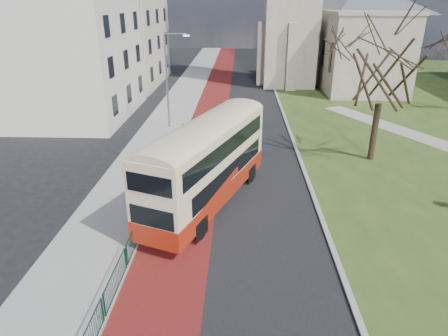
{
  "coord_description": "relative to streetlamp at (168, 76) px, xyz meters",
  "views": [
    {
      "loc": [
        1.74,
        -15.92,
        10.62
      ],
      "look_at": [
        0.92,
        4.36,
        2.0
      ],
      "focal_mm": 32.0,
      "sensor_mm": 36.0,
      "label": 1
    }
  ],
  "objects": [
    {
      "name": "road_carriageway",
      "position": [
        5.85,
        2.0,
        -4.59
      ],
      "size": [
        9.0,
        120.0,
        0.01
      ],
      "primitive_type": "cube",
      "color": "black",
      "rests_on": "ground"
    },
    {
      "name": "pedestrian_railing",
      "position": [
        1.4,
        -14.0,
        -4.04
      ],
      "size": [
        0.07,
        24.0,
        1.12
      ],
      "color": "#0C3826",
      "rests_on": "ground"
    },
    {
      "name": "street_block_far",
      "position": [
        -9.65,
        20.0,
        1.17
      ],
      "size": [
        10.3,
        16.3,
        11.5
      ],
      "color": "beige",
      "rests_on": "ground"
    },
    {
      "name": "street_block_near",
      "position": [
        -9.65,
        4.0,
        1.92
      ],
      "size": [
        10.3,
        14.3,
        13.0
      ],
      "color": "silver",
      "rests_on": "ground"
    },
    {
      "name": "kerb_east",
      "position": [
        10.45,
        4.0,
        -4.53
      ],
      "size": [
        0.25,
        80.0,
        0.13
      ],
      "primitive_type": "cube",
      "color": "#999993",
      "rests_on": "ground"
    },
    {
      "name": "bus_lane",
      "position": [
        3.15,
        2.0,
        -4.59
      ],
      "size": [
        3.4,
        120.0,
        0.01
      ],
      "primitive_type": "cube",
      "color": "#591414",
      "rests_on": "ground"
    },
    {
      "name": "ground",
      "position": [
        4.35,
        -18.0,
        -4.59
      ],
      "size": [
        160.0,
        160.0,
        0.0
      ],
      "primitive_type": "plane",
      "color": "black",
      "rests_on": "ground"
    },
    {
      "name": "kerb_west",
      "position": [
        1.35,
        2.0,
        -4.53
      ],
      "size": [
        0.25,
        120.0,
        0.13
      ],
      "primitive_type": "cube",
      "color": "#999993",
      "rests_on": "ground"
    },
    {
      "name": "streetlamp",
      "position": [
        0.0,
        0.0,
        0.0
      ],
      "size": [
        2.13,
        0.18,
        8.0
      ],
      "color": "gray",
      "rests_on": "pavement_west"
    },
    {
      "name": "winter_tree_near",
      "position": [
        15.51,
        -6.92,
        2.65
      ],
      "size": [
        8.35,
        8.35,
        10.4
      ],
      "rotation": [
        0.0,
        0.0,
        0.2
      ],
      "color": "#2E2317",
      "rests_on": "grass_green"
    },
    {
      "name": "pavement_west",
      "position": [
        -0.65,
        2.0,
        -4.53
      ],
      "size": [
        4.0,
        120.0,
        0.12
      ],
      "primitive_type": "cube",
      "color": "gray",
      "rests_on": "ground"
    },
    {
      "name": "bus",
      "position": [
        4.39,
        -14.09,
        -1.95
      ],
      "size": [
        6.36,
        11.25,
        4.63
      ],
      "rotation": [
        0.0,
        0.0,
        -0.37
      ],
      "color": "#9E220E",
      "rests_on": "ground"
    }
  ]
}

